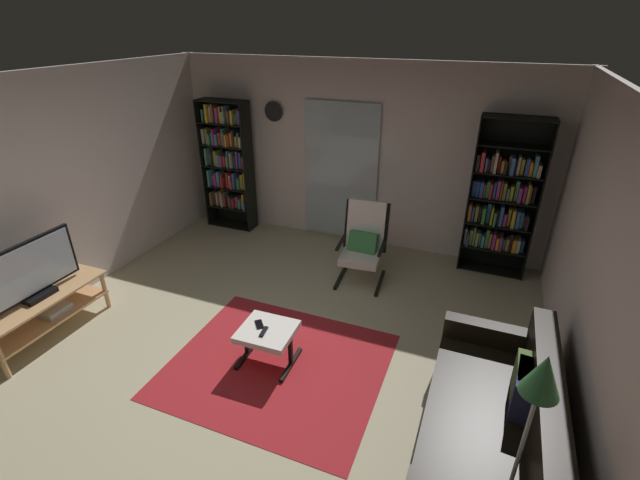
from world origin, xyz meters
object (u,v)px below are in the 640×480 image
object	(u,v)px
floor_lamp_by_sofa	(537,397)
bookshelf_near_sofa	(502,201)
ottoman	(267,335)
lounge_armchair	(363,241)
bookshelf_near_tv	(227,161)
leather_sofa	(494,425)
cell_phone	(259,324)
wall_clock	(274,111)
tv_stand	(45,309)
tv_remote	(264,332)
television	(31,272)

from	to	relation	value
floor_lamp_by_sofa	bookshelf_near_sofa	bearing A→B (deg)	93.54
ottoman	lounge_armchair	bearing A→B (deg)	78.06
bookshelf_near_sofa	bookshelf_near_tv	bearing A→B (deg)	-179.20
bookshelf_near_tv	leather_sofa	size ratio (longest dim) A/B	1.08
bookshelf_near_sofa	cell_phone	xyz separation A→B (m)	(-2.04, -2.69, -0.59)
floor_lamp_by_sofa	wall_clock	xyz separation A→B (m)	(-3.49, 3.80, 0.59)
tv_stand	bookshelf_near_tv	xyz separation A→B (m)	(0.31, 3.17, 0.77)
bookshelf_near_tv	lounge_armchair	distance (m)	2.65
tv_remote	wall_clock	xyz separation A→B (m)	(-1.32, 2.93, 1.45)
bookshelf_near_tv	cell_phone	size ratio (longest dim) A/B	14.30
tv_stand	wall_clock	world-z (taller)	wall_clock
ottoman	floor_lamp_by_sofa	bearing A→B (deg)	-23.22
tv_stand	bookshelf_near_sofa	size ratio (longest dim) A/B	0.65
bookshelf_near_tv	ottoman	world-z (taller)	bookshelf_near_tv
bookshelf_near_sofa	leather_sofa	xyz separation A→B (m)	(0.15, -3.00, -0.69)
cell_phone	lounge_armchair	bearing A→B (deg)	35.41
bookshelf_near_sofa	leather_sofa	world-z (taller)	bookshelf_near_sofa
ottoman	wall_clock	bearing A→B (deg)	114.80
leather_sofa	ottoman	bearing A→B (deg)	172.44
bookshelf_near_tv	bookshelf_near_sofa	world-z (taller)	bookshelf_near_sofa
leather_sofa	ottoman	xyz separation A→B (m)	(-2.09, 0.28, 0.02)
leather_sofa	wall_clock	distance (m)	4.90
tv_remote	floor_lamp_by_sofa	size ratio (longest dim) A/B	0.09
tv_remote	ottoman	bearing A→B (deg)	79.39
tv_stand	tv_remote	world-z (taller)	tv_stand
tv_stand	tv_remote	size ratio (longest dim) A/B	9.28
television	leather_sofa	size ratio (longest dim) A/B	0.55
tv_stand	floor_lamp_by_sofa	world-z (taller)	floor_lamp_by_sofa
bookshelf_near_sofa	lounge_armchair	size ratio (longest dim) A/B	2.00
lounge_armchair	wall_clock	bearing A→B (deg)	149.71
lounge_armchair	cell_phone	xyz separation A→B (m)	(-0.49, -1.84, -0.14)
floor_lamp_by_sofa	lounge_armchair	bearing A→B (deg)	122.33
bookshelf_near_sofa	floor_lamp_by_sofa	bearing A→B (deg)	-86.46
television	ottoman	world-z (taller)	television
bookshelf_near_tv	wall_clock	bearing A→B (deg)	15.33
bookshelf_near_tv	tv_remote	xyz separation A→B (m)	(2.07, -2.72, -0.69)
tv_stand	cell_phone	world-z (taller)	tv_stand
bookshelf_near_tv	tv_stand	bearing A→B (deg)	-95.56
tv_stand	wall_clock	xyz separation A→B (m)	(1.05, 3.37, 1.53)
wall_clock	television	bearing A→B (deg)	-107.24
bookshelf_near_tv	wall_clock	xyz separation A→B (m)	(0.74, 0.20, 0.76)
leather_sofa	tv_stand	bearing A→B (deg)	-177.19
television	tv_remote	xyz separation A→B (m)	(2.37, 0.45, -0.38)
cell_phone	tv_remote	bearing A→B (deg)	-81.55
leather_sofa	cell_phone	size ratio (longest dim) A/B	13.26
floor_lamp_by_sofa	television	bearing A→B (deg)	174.73
leather_sofa	tv_remote	size ratio (longest dim) A/B	12.89
bookshelf_near_sofa	wall_clock	size ratio (longest dim) A/B	7.05
bookshelf_near_tv	leather_sofa	bearing A→B (deg)	-35.32
bookshelf_near_tv	floor_lamp_by_sofa	world-z (taller)	bookshelf_near_tv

